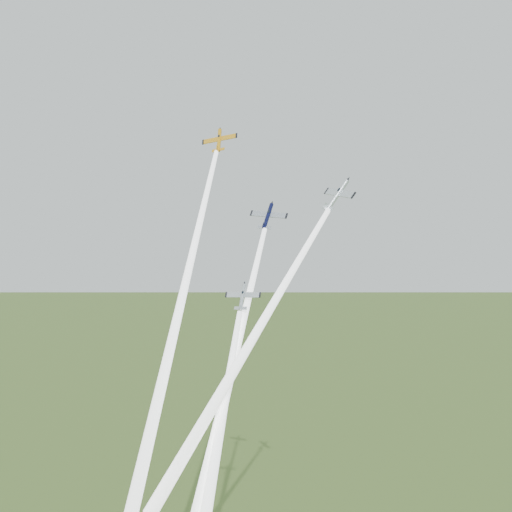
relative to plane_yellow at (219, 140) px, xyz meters
name	(u,v)px	position (x,y,z in m)	size (l,w,h in m)	color
plane_yellow	(219,140)	(0.00, 0.00, 0.00)	(7.96, 7.90, 1.25)	orange
smoke_trail_yellow	(178,315)	(9.78, -22.58, -34.35)	(2.33, 2.33, 78.12)	white
plane_navy	(268,216)	(12.93, 0.09, -16.40)	(7.92, 7.86, 1.24)	black
smoke_trail_navy	(231,370)	(18.88, -18.62, -43.81)	(2.33, 2.33, 61.03)	white
plane_silver_right	(337,195)	(31.03, -3.20, -12.88)	(8.38, 8.31, 1.31)	silver
smoke_trail_silver_right	(245,351)	(23.86, -20.90, -39.54)	(2.33, 2.33, 59.19)	white
plane_silver_low	(242,297)	(16.44, -12.49, -31.53)	(6.79, 6.73, 1.06)	#A3ACB1
smoke_trail_silver_low	(216,453)	(23.38, -27.89, -55.10)	(2.33, 2.33, 51.60)	white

